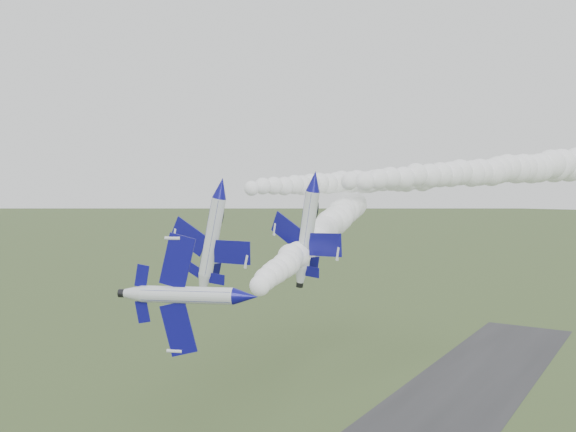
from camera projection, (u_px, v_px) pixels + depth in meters
name	position (u px, v px, depth m)	size (l,w,h in m)	color
jet_lead	(246.00, 297.00, 49.91)	(5.24, 11.21, 9.60)	silver
smoke_trail_jet_lead	(322.00, 231.00, 82.02)	(4.57, 60.57, 4.57)	silver
jet_pair_left	(220.00, 188.00, 71.21)	(11.09, 13.69, 4.04)	silver
smoke_trail_jet_pair_left	(366.00, 181.00, 102.81)	(4.64, 67.52, 4.64)	silver
jet_pair_right	(313.00, 181.00, 66.34)	(10.53, 12.48, 3.56)	silver
smoke_trail_jet_pair_right	(504.00, 170.00, 90.32)	(5.30, 67.64, 5.30)	silver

